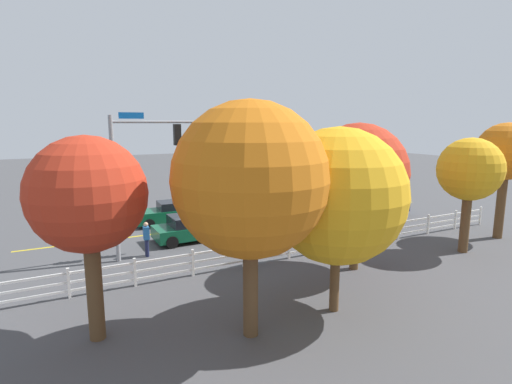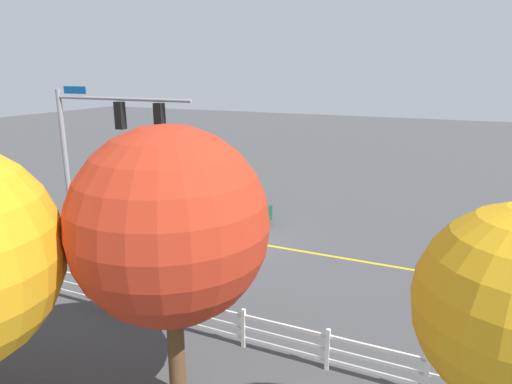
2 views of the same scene
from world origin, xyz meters
name	(u,v)px [view 2 (image 2 of 2)]	position (x,y,z in m)	size (l,w,h in m)	color
ground_plane	(230,239)	(0.00, 0.00, 0.00)	(120.00, 120.00, 0.00)	#444447
lane_center_stripe	(315,253)	(-4.00, 0.00, 0.00)	(28.00, 0.16, 0.01)	gold
signal_assembly	(100,142)	(3.53, 3.84, 4.76)	(6.17, 0.38, 6.82)	gray
car_1	(177,236)	(1.39, 2.13, 0.68)	(4.00, 2.10, 1.42)	#0C4C2D
car_3	(225,209)	(1.29, -2.02, 0.69)	(4.49, 1.97, 1.43)	#0C4C2D
pedestrian	(100,233)	(4.08, 3.72, 0.93)	(0.28, 0.42, 1.69)	#191E3F
white_rail_fence	(206,318)	(-3.00, 7.17, 0.60)	(26.10, 0.10, 1.15)	white
tree_1	(170,226)	(-3.67, 9.59, 4.24)	(4.23, 4.23, 6.38)	brown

